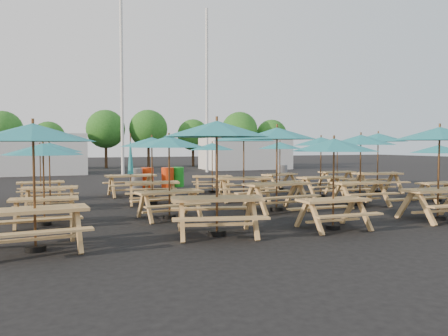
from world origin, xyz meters
name	(u,v)px	position (x,y,z in m)	size (l,w,h in m)	color
ground	(239,200)	(0.00, 0.00, 0.00)	(120.00, 120.00, 0.00)	black
picnic_unit_0	(33,139)	(-6.73, -5.61, 2.12)	(2.44, 2.44, 2.44)	tan
picnic_unit_1	(43,153)	(-6.59, -2.81, 1.80)	(2.02, 2.02, 2.07)	tan
picnic_unit_2	(49,151)	(-6.44, 0.07, 1.83)	(2.16, 2.16, 2.10)	tan
picnic_unit_3	(40,151)	(-6.74, 2.56, 1.78)	(1.99, 1.99, 2.05)	tan
picnic_unit_4	(217,135)	(-3.03, -5.57, 2.23)	(2.93, 2.93, 2.57)	tan
picnic_unit_5	(169,146)	(-3.42, -2.98, 1.98)	(2.33, 2.33, 2.28)	tan
picnic_unit_6	(152,146)	(-3.21, 0.07, 1.99)	(2.49, 2.49, 2.29)	tan
picnic_unit_7	(131,170)	(-3.45, 2.85, 1.02)	(2.00, 1.77, 2.48)	tan
picnic_unit_8	(334,150)	(-0.19, -5.91, 1.90)	(2.10, 2.10, 2.18)	tan
picnic_unit_9	(277,138)	(-0.02, -2.83, 2.23)	(2.60, 2.60, 2.57)	tan
picnic_unit_10	(244,140)	(0.07, -0.23, 2.20)	(2.78, 2.78, 2.53)	tan
picnic_unit_11	(212,149)	(-0.05, 2.71, 1.84)	(2.43, 2.43, 2.12)	tan
picnic_unit_12	(439,138)	(3.19, -5.91, 2.18)	(2.45, 2.45, 2.51)	tan
picnic_unit_13	(361,144)	(3.08, -2.90, 2.06)	(2.35, 2.35, 2.37)	tan
picnic_unit_14	(321,145)	(3.35, -0.26, 2.03)	(2.33, 2.33, 2.34)	tan
picnic_unit_15	(280,148)	(3.14, 2.60, 1.88)	(2.55, 2.55, 2.16)	tan
picnic_unit_17	(439,152)	(6.40, -3.01, 1.77)	(2.00, 2.00, 2.03)	tan
picnic_unit_18	(378,141)	(6.40, 0.05, 2.20)	(2.76, 2.76, 2.53)	tan
picnic_unit_19	(337,147)	(6.44, 2.88, 1.93)	(2.14, 2.14, 2.22)	tan
waste_bin_0	(147,177)	(-2.12, 5.96, 0.47)	(0.59, 0.59, 0.95)	red
waste_bin_1	(136,178)	(-2.73, 5.54, 0.47)	(0.59, 0.59, 0.95)	gray
waste_bin_2	(168,177)	(-1.22, 5.61, 0.47)	(0.59, 0.59, 0.95)	red
waste_bin_3	(178,177)	(-0.68, 5.79, 0.47)	(0.59, 0.59, 0.95)	#1B9620
waste_bin_4	(282,174)	(5.14, 5.94, 0.47)	(0.59, 0.59, 0.95)	gray
mast_0	(122,83)	(-2.00, 14.00, 6.00)	(0.20, 0.20, 12.00)	silver
mast_1	(207,91)	(4.50, 16.00, 6.00)	(0.20, 0.20, 12.00)	silver
event_tent_0	(24,154)	(-8.00, 18.00, 1.40)	(8.00, 4.00, 2.80)	silver
event_tent_1	(245,154)	(9.00, 19.00, 1.30)	(7.00, 4.00, 2.60)	silver
tree_1	(3,131)	(-9.74, 23.90, 3.15)	(3.11, 3.11, 4.72)	#382314
tree_2	(49,138)	(-6.39, 23.65, 2.62)	(2.59, 2.59, 3.93)	#382314
tree_3	(106,129)	(-1.75, 24.72, 3.41)	(3.36, 3.36, 5.09)	#382314
tree_4	(148,129)	(1.90, 24.26, 3.46)	(3.41, 3.41, 5.17)	#382314
tree_5	(193,135)	(6.22, 24.67, 2.97)	(2.94, 2.94, 4.45)	#382314
tree_6	(240,130)	(10.23, 22.90, 3.43)	(3.38, 3.38, 5.13)	#382314
tree_7	(272,135)	(13.63, 22.92, 2.99)	(2.95, 2.95, 4.48)	#382314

